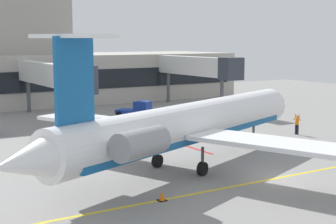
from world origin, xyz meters
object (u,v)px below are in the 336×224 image
(pushback_tractor, at_px, (138,110))
(marshaller, at_px, (297,124))
(regional_jet, at_px, (186,125))
(baggage_tug, at_px, (101,126))

(pushback_tractor, bearing_deg, marshaller, -66.19)
(regional_jet, xyz_separation_m, baggage_tug, (0.34, 14.57, -2.22))
(pushback_tractor, bearing_deg, regional_jet, -110.58)
(baggage_tug, bearing_deg, pushback_tractor, 44.22)
(baggage_tug, height_order, marshaller, marshaller)
(marshaller, bearing_deg, regional_jet, -161.55)
(pushback_tractor, relative_size, marshaller, 2.28)
(regional_jet, xyz_separation_m, marshaller, (15.98, 5.33, -2.07))
(marshaller, bearing_deg, baggage_tug, 149.42)
(regional_jet, distance_m, baggage_tug, 14.74)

